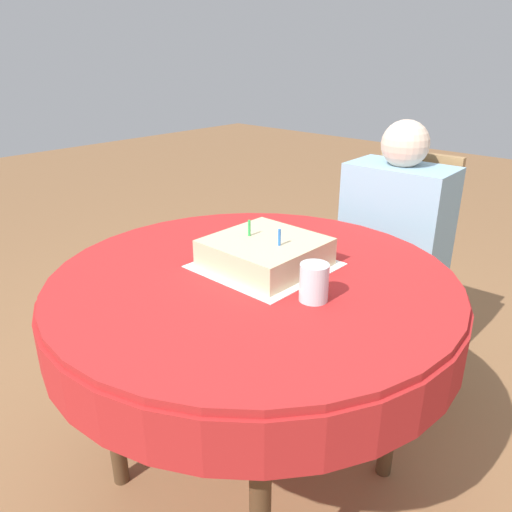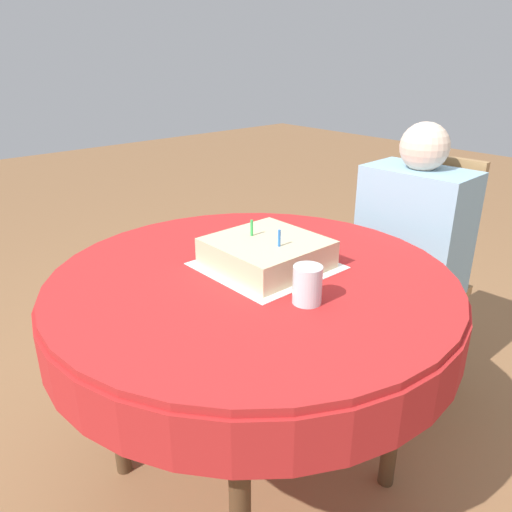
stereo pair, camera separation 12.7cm
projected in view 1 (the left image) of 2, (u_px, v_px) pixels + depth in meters
ground_plane at (254, 475)px, 1.66m from camera, size 12.00×12.00×0.00m
dining_table at (253, 303)px, 1.41m from camera, size 1.14×1.14×0.74m
chair at (399, 263)px, 2.05m from camera, size 0.39×0.39×0.94m
person at (393, 234)px, 1.93m from camera, size 0.40×0.34×1.08m
napkin at (265, 265)px, 1.44m from camera, size 0.34×0.34×0.00m
birthday_cake at (265, 252)px, 1.42m from camera, size 0.29×0.29×0.13m
drinking_glass at (314, 282)px, 1.22m from camera, size 0.07×0.07×0.10m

